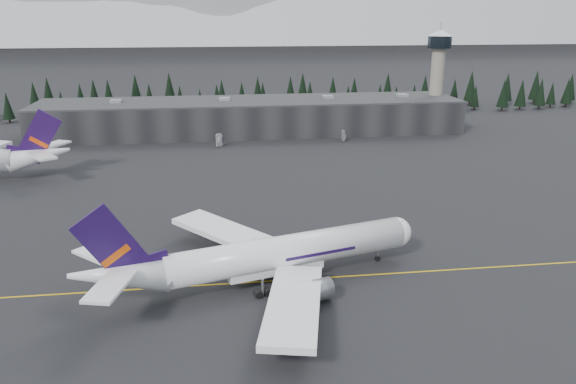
{
  "coord_description": "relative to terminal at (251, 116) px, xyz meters",
  "views": [
    {
      "loc": [
        -14.98,
        -89.51,
        44.47
      ],
      "look_at": [
        0.0,
        20.0,
        9.0
      ],
      "focal_mm": 35.0,
      "sensor_mm": 36.0,
      "label": 1
    }
  ],
  "objects": [
    {
      "name": "ground",
      "position": [
        0.0,
        -125.0,
        -6.3
      ],
      "size": [
        1400.0,
        1400.0,
        0.0
      ],
      "primitive_type": "plane",
      "color": "black",
      "rests_on": "ground"
    },
    {
      "name": "taxiline",
      "position": [
        0.0,
        -127.0,
        -6.29
      ],
      "size": [
        400.0,
        0.4,
        0.02
      ],
      "primitive_type": "cube",
      "color": "gold",
      "rests_on": "ground"
    },
    {
      "name": "terminal",
      "position": [
        0.0,
        0.0,
        0.0
      ],
      "size": [
        160.0,
        30.0,
        12.6
      ],
      "color": "black",
      "rests_on": "ground"
    },
    {
      "name": "control_tower",
      "position": [
        75.0,
        3.0,
        17.11
      ],
      "size": [
        10.0,
        10.0,
        37.7
      ],
      "color": "gray",
      "rests_on": "ground"
    },
    {
      "name": "treeline",
      "position": [
        0.0,
        37.0,
        1.2
      ],
      "size": [
        360.0,
        20.0,
        15.0
      ],
      "primitive_type": "cube",
      "color": "black",
      "rests_on": "ground"
    },
    {
      "name": "mountain_ridge",
      "position": [
        0.0,
        875.0,
        -6.3
      ],
      "size": [
        4400.0,
        900.0,
        420.0
      ],
      "primitive_type": null,
      "color": "white",
      "rests_on": "ground"
    },
    {
      "name": "jet_main",
      "position": [
        -7.81,
        -127.72,
        -1.25
      ],
      "size": [
        59.68,
        54.22,
        17.92
      ],
      "rotation": [
        0.0,
        0.0,
        0.27
      ],
      "color": "white",
      "rests_on": "ground"
    },
    {
      "name": "gse_vehicle_a",
      "position": [
        -12.91,
        -23.17,
        -5.63
      ],
      "size": [
        3.16,
        5.15,
        1.33
      ],
      "primitive_type": "imported",
      "rotation": [
        0.0,
        0.0,
        0.21
      ],
      "color": "silver",
      "rests_on": "ground"
    },
    {
      "name": "gse_vehicle_b",
      "position": [
        31.93,
        -20.36,
        -5.58
      ],
      "size": [
        4.47,
        2.39,
        1.45
      ],
      "primitive_type": "imported",
      "rotation": [
        0.0,
        0.0,
        -1.4
      ],
      "color": "#BCBCBE",
      "rests_on": "ground"
    }
  ]
}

